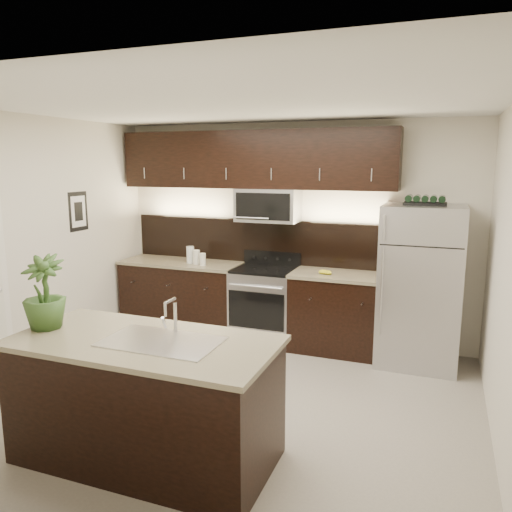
{
  "coord_description": "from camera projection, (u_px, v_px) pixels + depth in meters",
  "views": [
    {
      "loc": [
        1.77,
        -3.97,
        2.2
      ],
      "look_at": [
        0.06,
        0.55,
        1.31
      ],
      "focal_mm": 35.0,
      "sensor_mm": 36.0,
      "label": 1
    }
  ],
  "objects": [
    {
      "name": "island",
      "position": [
        146.0,
        399.0,
        3.72
      ],
      "size": [
        1.96,
        0.96,
        0.94
      ],
      "color": "black",
      "rests_on": "ground"
    },
    {
      "name": "wine_rack",
      "position": [
        425.0,
        200.0,
        5.28
      ],
      "size": [
        0.44,
        0.27,
        0.1
      ],
      "color": "black",
      "rests_on": "refrigerator"
    },
    {
      "name": "french_press",
      "position": [
        383.0,
        267.0,
        5.57
      ],
      "size": [
        0.12,
        0.12,
        0.34
      ],
      "rotation": [
        0.0,
        0.0,
        0.04
      ],
      "color": "silver",
      "rests_on": "counter_run"
    },
    {
      "name": "bananas",
      "position": [
        322.0,
        272.0,
        5.8
      ],
      "size": [
        0.17,
        0.14,
        0.05
      ],
      "primitive_type": "ellipsoid",
      "rotation": [
        0.0,
        0.0,
        -0.15
      ],
      "color": "gold",
      "rests_on": "counter_run"
    },
    {
      "name": "refrigerator",
      "position": [
        420.0,
        286.0,
        5.46
      ],
      "size": [
        0.85,
        0.77,
        1.77
      ],
      "primitive_type": "cube",
      "color": "#B2B2B7",
      "rests_on": "ground"
    },
    {
      "name": "canisters",
      "position": [
        195.0,
        256.0,
        6.36
      ],
      "size": [
        0.31,
        0.17,
        0.22
      ],
      "rotation": [
        0.0,
        0.0,
        -0.37
      ],
      "color": "silver",
      "rests_on": "counter_run"
    },
    {
      "name": "plant",
      "position": [
        44.0,
        292.0,
        3.84
      ],
      "size": [
        0.39,
        0.39,
        0.57
      ],
      "primitive_type": "imported",
      "rotation": [
        0.0,
        0.0,
        0.25
      ],
      "color": "#2E4E1F",
      "rests_on": "island"
    },
    {
      "name": "upper_fixtures",
      "position": [
        256.0,
        169.0,
        6.11
      ],
      "size": [
        3.49,
        0.4,
        1.66
      ],
      "color": "black",
      "rests_on": "counter_run"
    },
    {
      "name": "counter_run",
      "position": [
        250.0,
        303.0,
        6.29
      ],
      "size": [
        3.51,
        0.65,
        0.94
      ],
      "color": "black",
      "rests_on": "ground"
    },
    {
      "name": "ground",
      "position": [
        229.0,
        402.0,
        4.67
      ],
      "size": [
        4.5,
        4.5,
        0.0
      ],
      "primitive_type": "plane",
      "color": "gray",
      "rests_on": "ground"
    },
    {
      "name": "room_walls",
      "position": [
        214.0,
        222.0,
        4.36
      ],
      "size": [
        4.52,
        4.02,
        2.71
      ],
      "color": "beige",
      "rests_on": "ground"
    },
    {
      "name": "sink_faucet",
      "position": [
        162.0,
        339.0,
        3.59
      ],
      "size": [
        0.84,
        0.5,
        0.28
      ],
      "color": "silver",
      "rests_on": "island"
    }
  ]
}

